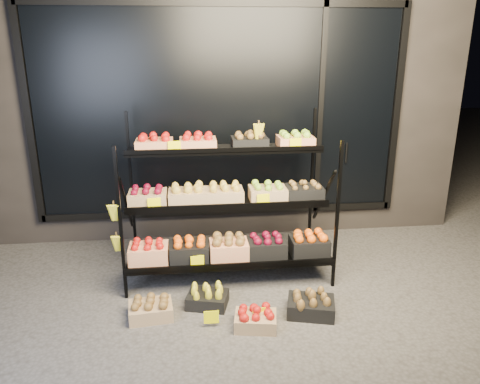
{
  "coord_description": "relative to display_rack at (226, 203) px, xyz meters",
  "views": [
    {
      "loc": [
        -0.38,
        -3.9,
        2.39
      ],
      "look_at": [
        0.12,
        0.55,
        0.91
      ],
      "focal_mm": 35.0,
      "sensor_mm": 36.0,
      "label": 1
    }
  ],
  "objects": [
    {
      "name": "building",
      "position": [
        0.01,
        1.99,
        0.96
      ],
      "size": [
        6.0,
        2.08,
        3.5
      ],
      "color": "#2D2826",
      "rests_on": "ground"
    },
    {
      "name": "floor_crate_left",
      "position": [
        -0.75,
        -0.78,
        -0.7
      ],
      "size": [
        0.41,
        0.32,
        0.2
      ],
      "rotation": [
        0.0,
        0.0,
        0.11
      ],
      "color": "tan",
      "rests_on": "ground"
    },
    {
      "name": "display_rack",
      "position": [
        0.0,
        0.0,
        0.0
      ],
      "size": [
        2.18,
        1.02,
        1.67
      ],
      "color": "black",
      "rests_on": "ground"
    },
    {
      "name": "floor_crate_midleft",
      "position": [
        -0.24,
        -0.65,
        -0.7
      ],
      "size": [
        0.42,
        0.36,
        0.19
      ],
      "rotation": [
        0.0,
        0.0,
        -0.26
      ],
      "color": "black",
      "rests_on": "ground"
    },
    {
      "name": "tag_floor_b",
      "position": [
        0.2,
        -1.0,
        -0.73
      ],
      "size": [
        0.13,
        0.01,
        0.12
      ],
      "primitive_type": "cube",
      "color": "#FFFA00",
      "rests_on": "ground"
    },
    {
      "name": "ground",
      "position": [
        0.01,
        -0.6,
        -0.79
      ],
      "size": [
        24.0,
        24.0,
        0.0
      ],
      "primitive_type": "plane",
      "color": "#514F4C",
      "rests_on": "ground"
    },
    {
      "name": "floor_crate_right",
      "position": [
        0.69,
        -0.89,
        -0.69
      ],
      "size": [
        0.48,
        0.4,
        0.21
      ],
      "rotation": [
        0.0,
        0.0,
        -0.26
      ],
      "color": "black",
      "rests_on": "ground"
    },
    {
      "name": "tag_floor_a",
      "position": [
        -0.22,
        -1.0,
        -0.73
      ],
      "size": [
        0.13,
        0.01,
        0.12
      ],
      "primitive_type": "cube",
      "color": "#FFFA00",
      "rests_on": "ground"
    },
    {
      "name": "floor_crate_midright",
      "position": [
        0.16,
        -1.04,
        -0.7
      ],
      "size": [
        0.4,
        0.32,
        0.19
      ],
      "rotation": [
        0.0,
        0.0,
        -0.18
      ],
      "color": "tan",
      "rests_on": "ground"
    }
  ]
}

